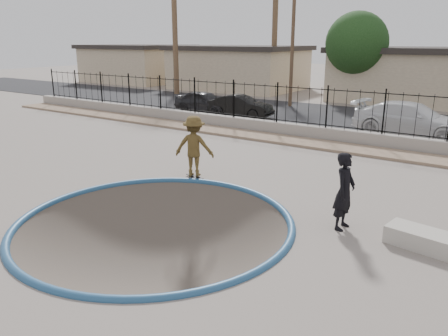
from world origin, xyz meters
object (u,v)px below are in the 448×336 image
videographer (344,191)px  concrete_ledge (425,240)px  skateboard (195,177)px  car_a (204,102)px  car_c (411,119)px  car_b (241,106)px  skater (194,149)px

videographer → concrete_ledge: size_ratio=1.19×
skateboard → car_a: bearing=144.3°
skateboard → car_c: car_c is taller
car_c → car_a: bearing=94.9°
videographer → car_a: videographer is taller
concrete_ledge → car_b: bearing=135.7°
car_a → car_c: size_ratio=0.73×
skateboard → concrete_ledge: 7.40m
skater → car_c: skater is taller
videographer → car_a: size_ratio=0.48×
skater → skateboard: 0.94m
concrete_ledge → car_c: size_ratio=0.30×
concrete_ledge → car_b: size_ratio=0.42×
concrete_ledge → car_c: (-2.87, 12.08, 0.62)m
skater → car_b: bearing=-87.2°
videographer → concrete_ledge: bearing=-88.8°
skateboard → car_c: bearing=86.7°
car_c → skateboard: bearing=162.7°
skateboard → videographer: size_ratio=0.42×
skateboard → car_b: 12.06m
videographer → car_a: bearing=49.6°
car_a → car_c: car_c is taller
car_b → skater: bearing=-160.6°
car_b → car_c: (9.51, 0.00, 0.15)m
skateboard → car_a: car_a is taller
videographer → skateboard: bearing=80.3°
skater → concrete_ledge: (7.31, -1.15, -0.80)m
videographer → car_c: (-0.99, 12.05, -0.13)m
videographer → car_b: 15.99m
videographer → car_c: bearing=6.7°
skateboard → skater: bearing=-44.6°
skater → concrete_ledge: skater is taller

